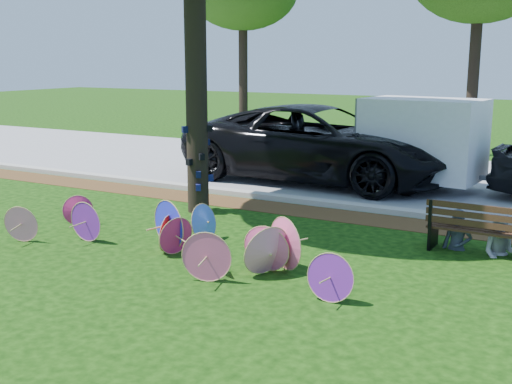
% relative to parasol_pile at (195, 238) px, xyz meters
% --- Properties ---
extents(ground, '(90.00, 90.00, 0.00)m').
position_rel_parasol_pile_xyz_m(ground, '(-0.13, -0.66, -0.37)').
color(ground, black).
rests_on(ground, ground).
extents(mulch_strip, '(90.00, 1.00, 0.01)m').
position_rel_parasol_pile_xyz_m(mulch_strip, '(-0.13, 3.84, -0.36)').
color(mulch_strip, '#472D16').
rests_on(mulch_strip, ground).
extents(curb, '(90.00, 0.30, 0.12)m').
position_rel_parasol_pile_xyz_m(curb, '(-0.13, 4.54, -0.31)').
color(curb, '#B7B5AD').
rests_on(curb, ground).
extents(street, '(90.00, 8.00, 0.01)m').
position_rel_parasol_pile_xyz_m(street, '(-0.13, 8.69, -0.36)').
color(street, gray).
rests_on(street, ground).
extents(parasol_pile, '(6.48, 2.21, 0.86)m').
position_rel_parasol_pile_xyz_m(parasol_pile, '(0.00, 0.00, 0.00)').
color(parasol_pile, '#4E7CF5').
rests_on(parasol_pile, ground).
extents(black_van, '(7.13, 3.42, 1.96)m').
position_rel_parasol_pile_xyz_m(black_van, '(-0.93, 7.10, 0.61)').
color(black_van, black).
rests_on(black_van, ground).
extents(cargo_trailer, '(2.90, 2.02, 2.51)m').
position_rel_parasol_pile_xyz_m(cargo_trailer, '(1.69, 7.30, 0.89)').
color(cargo_trailer, white).
rests_on(cargo_trailer, ground).
extents(park_bench, '(1.68, 0.69, 0.87)m').
position_rel_parasol_pile_xyz_m(park_bench, '(3.89, 2.55, 0.07)').
color(park_bench, black).
rests_on(park_bench, ground).
extents(person_left, '(0.50, 0.34, 1.34)m').
position_rel_parasol_pile_xyz_m(person_left, '(3.54, 2.60, 0.30)').
color(person_left, '#373E4C').
rests_on(person_left, ground).
extents(person_right, '(0.63, 0.50, 1.23)m').
position_rel_parasol_pile_xyz_m(person_right, '(4.24, 2.60, 0.25)').
color(person_right, '#B7B5BF').
rests_on(person_right, ground).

